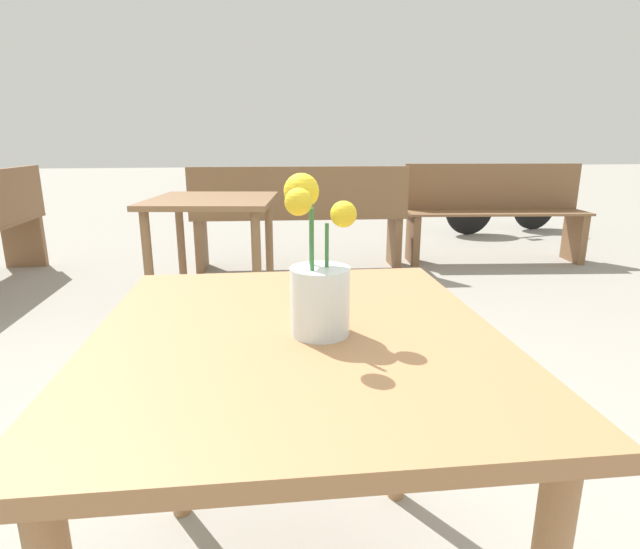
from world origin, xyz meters
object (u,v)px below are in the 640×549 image
object	(u,v)px
table_front	(297,379)
flower_vase	(318,286)
bench_middle	(299,214)
bicycle	(504,203)
table_back	(213,220)
bench_near	(494,209)

from	to	relation	value
table_front	flower_vase	distance (m)	0.20
table_front	flower_vase	bearing A→B (deg)	-30.01
flower_vase	bench_middle	distance (m)	3.21
flower_vase	bicycle	bearing A→B (deg)	58.29
flower_vase	bench_middle	world-z (taller)	flower_vase
table_back	bench_near	bearing A→B (deg)	26.76
table_back	bicycle	size ratio (longest dim) A/B	0.54
table_front	bench_middle	world-z (taller)	bench_middle
table_back	bicycle	distance (m)	4.07
flower_vase	bicycle	distance (m)	5.44
bench_near	bicycle	size ratio (longest dim) A/B	1.01
flower_vase	table_back	xyz separation A→B (m)	(-0.32, 2.09, -0.19)
table_back	bicycle	xyz separation A→B (m)	(3.18, 2.53, -0.26)
bench_near	flower_vase	bearing A→B (deg)	-121.80
table_front	bench_middle	bearing A→B (deg)	83.99
flower_vase	bench_near	world-z (taller)	flower_vase
flower_vase	bench_near	xyz separation A→B (m)	(2.03, 3.28, -0.33)
flower_vase	bicycle	xyz separation A→B (m)	(2.85, 4.61, -0.45)
bench_middle	table_front	bearing A→B (deg)	-96.01
table_front	bench_near	xyz separation A→B (m)	(2.07, 3.25, -0.14)
bench_near	table_back	bearing A→B (deg)	-153.24
bicycle	table_front	bearing A→B (deg)	-122.19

